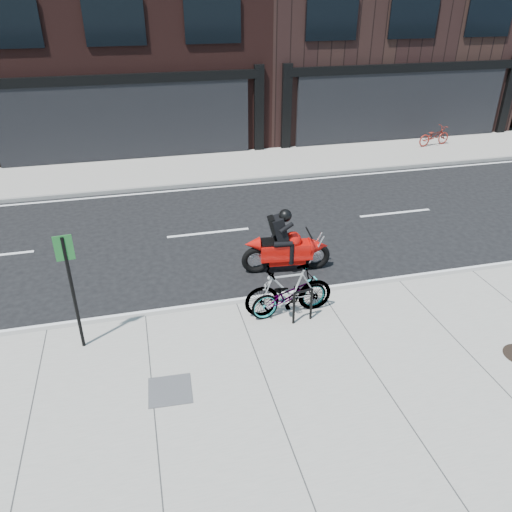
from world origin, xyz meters
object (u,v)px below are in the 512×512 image
object	(u,v)px
bicycle_front	(289,295)
utility_grate	(170,390)
sign_post	(71,283)
bike_rack	(303,303)
bicycle_far	(434,136)
bicycle_rear	(289,290)
motorcycle	(290,246)

from	to	relation	value
bicycle_front	utility_grate	bearing A→B (deg)	114.87
utility_grate	sign_post	world-z (taller)	sign_post
bike_rack	utility_grate	bearing A→B (deg)	-154.05
bicycle_far	utility_grate	world-z (taller)	bicycle_far
bicycle_rear	bicycle_far	xyz separation A→B (m)	(10.05, 10.77, -0.16)
bicycle_rear	motorcycle	world-z (taller)	motorcycle
motorcycle	sign_post	xyz separation A→B (m)	(-4.89, -2.08, 0.89)
motorcycle	utility_grate	xyz separation A→B (m)	(-3.36, -3.75, -0.55)
bike_rack	bicycle_front	xyz separation A→B (m)	(-0.18, 0.36, 0.01)
bicycle_far	sign_post	distance (m)	17.99
bike_rack	bicycle_far	xyz separation A→B (m)	(9.85, 11.13, -0.03)
bicycle_rear	utility_grate	xyz separation A→B (m)	(-2.71, -1.77, -0.57)
bike_rack	bicycle_far	world-z (taller)	bicycle_far
motorcycle	bicycle_far	distance (m)	12.87
bicycle_front	bicycle_rear	world-z (taller)	bicycle_rear
bicycle_front	bicycle_rear	size ratio (longest dim) A/B	0.91
bicycle_far	utility_grate	bearing A→B (deg)	124.59
bike_rack	utility_grate	world-z (taller)	bike_rack
bike_rack	motorcycle	distance (m)	2.38
bicycle_far	sign_post	xyz separation A→B (m)	(-14.28, -10.88, 1.02)
bicycle_front	bicycle_far	xyz separation A→B (m)	(10.03, 10.77, -0.04)
bicycle_rear	utility_grate	distance (m)	3.29
bike_rack	utility_grate	xyz separation A→B (m)	(-2.90, -1.41, -0.44)
bicycle_rear	motorcycle	size ratio (longest dim) A/B	0.85
bicycle_rear	motorcycle	bearing A→B (deg)	162.50
utility_grate	sign_post	xyz separation A→B (m)	(-1.53, 1.67, 1.43)
bicycle_front	utility_grate	xyz separation A→B (m)	(-2.73, -1.77, -0.45)
bicycle_front	bicycle_rear	bearing A→B (deg)	81.83
bicycle_rear	utility_grate	bearing A→B (deg)	-56.01
motorcycle	utility_grate	world-z (taller)	motorcycle
bike_rack	motorcycle	bearing A→B (deg)	78.97
bicycle_far	motorcycle	bearing A→B (deg)	123.18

